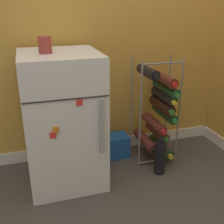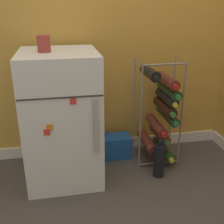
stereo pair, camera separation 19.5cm
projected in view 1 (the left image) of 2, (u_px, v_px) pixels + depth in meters
ground_plane at (121, 190)px, 1.84m from camera, size 14.00×14.00×0.00m
mini_fridge at (63, 120)px, 1.83m from camera, size 0.48×0.54×0.87m
wine_rack at (159, 112)px, 2.11m from camera, size 0.32×0.33×0.79m
soda_box at (112, 146)px, 2.22m from camera, size 0.25×0.15×0.17m
fridge_top_cup at (45, 45)px, 1.62m from camera, size 0.08×0.08×0.10m
loose_bottle_floor at (160, 157)px, 1.99m from camera, size 0.08×0.08×0.28m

